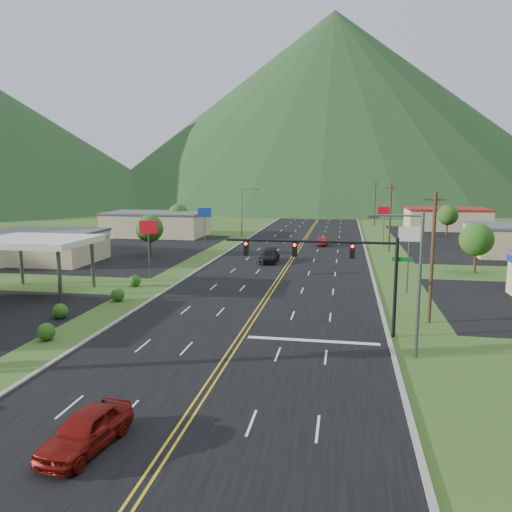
% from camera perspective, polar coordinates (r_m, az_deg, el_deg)
% --- Properties ---
extents(ground, '(500.00, 500.00, 0.00)m').
position_cam_1_polar(ground, '(24.60, -7.76, -17.87)').
color(ground, '#314E1C').
rests_on(ground, ground).
extents(road, '(20.00, 460.00, 0.04)m').
position_cam_1_polar(road, '(24.60, -7.76, -17.87)').
color(road, black).
rests_on(road, ground).
extents(curb_east, '(0.30, 460.00, 0.14)m').
position_cam_1_polar(curb_east, '(23.82, 17.68, -19.19)').
color(curb_east, gray).
rests_on(curb_east, ground).
extents(traffic_signal, '(13.10, 0.43, 7.00)m').
position_cam_1_polar(traffic_signal, '(35.29, 9.27, -0.46)').
color(traffic_signal, black).
rests_on(traffic_signal, ground).
extents(streetlight_east, '(3.28, 0.25, 9.00)m').
position_cam_1_polar(streetlight_east, '(31.67, 17.67, -2.15)').
color(streetlight_east, '#59595E').
rests_on(streetlight_east, ground).
extents(streetlight_west, '(3.28, 0.25, 9.00)m').
position_cam_1_polar(streetlight_west, '(92.89, -1.45, 5.43)').
color(streetlight_west, '#59595E').
rests_on(streetlight_west, ground).
extents(gas_canopy, '(10.00, 8.00, 5.30)m').
position_cam_1_polar(gas_canopy, '(52.05, -23.74, 1.43)').
color(gas_canopy, white).
rests_on(gas_canopy, ground).
extents(building_west_mid, '(14.40, 10.40, 4.10)m').
position_cam_1_polar(building_west_mid, '(71.09, -23.18, 1.21)').
color(building_west_mid, beige).
rests_on(building_west_mid, ground).
extents(building_west_far, '(18.40, 11.40, 4.50)m').
position_cam_1_polar(building_west_far, '(95.85, -11.31, 3.62)').
color(building_west_far, beige).
rests_on(building_west_far, ground).
extents(building_east_far, '(16.40, 12.40, 4.50)m').
position_cam_1_polar(building_east_far, '(113.15, 20.89, 4.01)').
color(building_east_far, beige).
rests_on(building_east_far, ground).
extents(pole_sign_west_a, '(2.00, 0.18, 6.40)m').
position_cam_1_polar(pole_sign_west_a, '(55.29, -12.19, 2.59)').
color(pole_sign_west_a, '#59595E').
rests_on(pole_sign_west_a, ground).
extents(pole_sign_west_b, '(2.00, 0.18, 6.40)m').
position_cam_1_polar(pole_sign_west_b, '(76.01, -5.90, 4.47)').
color(pole_sign_west_b, '#59595E').
rests_on(pole_sign_west_b, ground).
extents(pole_sign_east_a, '(2.00, 0.18, 6.40)m').
position_cam_1_polar(pole_sign_east_a, '(49.56, 17.09, 1.66)').
color(pole_sign_east_a, '#59595E').
rests_on(pole_sign_east_a, ground).
extents(pole_sign_east_b, '(2.00, 0.18, 6.40)m').
position_cam_1_polar(pole_sign_east_b, '(81.27, 14.43, 4.53)').
color(pole_sign_east_b, '#59595E').
rests_on(pole_sign_east_b, ground).
extents(tree_west_a, '(3.84, 3.84, 5.82)m').
position_cam_1_polar(tree_west_a, '(71.48, -12.07, 3.09)').
color(tree_west_a, '#382314').
rests_on(tree_west_a, ground).
extents(tree_west_b, '(3.84, 3.84, 5.82)m').
position_cam_1_polar(tree_west_b, '(98.42, -8.86, 4.78)').
color(tree_west_b, '#382314').
rests_on(tree_west_b, ground).
extents(tree_east_a, '(3.84, 3.84, 5.82)m').
position_cam_1_polar(tree_east_a, '(63.07, 23.89, 1.73)').
color(tree_east_a, '#382314').
rests_on(tree_east_a, ground).
extents(tree_east_b, '(3.84, 3.84, 5.82)m').
position_cam_1_polar(tree_east_b, '(100.90, 21.07, 4.39)').
color(tree_east_b, '#382314').
rests_on(tree_east_b, ground).
extents(utility_pole_a, '(1.60, 0.28, 10.00)m').
position_cam_1_polar(utility_pole_a, '(39.82, 19.50, -0.09)').
color(utility_pole_a, '#382314').
rests_on(utility_pole_a, ground).
extents(utility_pole_b, '(1.60, 0.28, 10.00)m').
position_cam_1_polar(utility_pole_b, '(76.33, 15.08, 4.29)').
color(utility_pole_b, '#382314').
rests_on(utility_pole_b, ground).
extents(utility_pole_c, '(1.60, 0.28, 10.00)m').
position_cam_1_polar(utility_pole_c, '(116.15, 13.44, 5.90)').
color(utility_pole_c, '#382314').
rests_on(utility_pole_c, ground).
extents(utility_pole_d, '(1.60, 0.28, 10.00)m').
position_cam_1_polar(utility_pole_d, '(156.07, 12.63, 6.68)').
color(utility_pole_d, '#382314').
rests_on(utility_pole_d, ground).
extents(mountain_n, '(220.00, 220.00, 85.00)m').
position_cam_1_polar(mountain_n, '(242.95, 8.78, 16.42)').
color(mountain_n, '#1B3B1B').
rests_on(mountain_n, ground).
extents(car_red_near, '(2.62, 5.00, 1.62)m').
position_cam_1_polar(car_red_near, '(22.74, -18.88, -18.39)').
color(car_red_near, maroon).
rests_on(car_red_near, ground).
extents(car_dark_mid, '(2.25, 5.46, 1.58)m').
position_cam_1_polar(car_dark_mid, '(65.00, 1.54, -0.05)').
color(car_dark_mid, black).
rests_on(car_dark_mid, ground).
extents(car_red_far, '(1.58, 4.21, 1.37)m').
position_cam_1_polar(car_red_far, '(81.60, 7.64, 1.67)').
color(car_red_far, maroon).
rests_on(car_red_far, ground).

